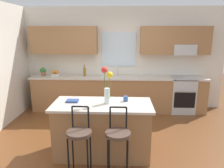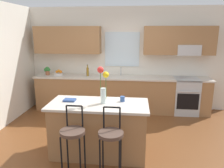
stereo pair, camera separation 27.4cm
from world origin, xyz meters
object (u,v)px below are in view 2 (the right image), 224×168
object	(u,v)px
potted_plant_small	(47,70)
bar_stool_near	(73,135)
flower_vase	(103,84)
fruit_bowl_oranges	(59,73)
cookbook	(70,100)
bottle_olive_oil	(88,71)
oven_range	(185,96)
bar_stool_middle	(111,137)
mug_ceramic	(122,99)
kitchen_island	(99,129)

from	to	relation	value
potted_plant_small	bar_stool_near	bearing A→B (deg)	-61.61
flower_vase	fruit_bowl_oranges	distance (m)	2.67
fruit_bowl_oranges	potted_plant_small	world-z (taller)	potted_plant_small
cookbook	bottle_olive_oil	xyz separation A→B (m)	(-0.15, 2.11, 0.10)
oven_range	bar_stool_middle	distance (m)	3.19
oven_range	potted_plant_small	xyz separation A→B (m)	(-3.66, 0.03, 0.59)
bar_stool_near	cookbook	xyz separation A→B (m)	(-0.24, 0.66, 0.30)
bar_stool_near	mug_ceramic	world-z (taller)	bar_stool_near
bar_stool_middle	cookbook	world-z (taller)	bar_stool_middle
kitchen_island	bottle_olive_oil	bearing A→B (deg)	106.91
kitchen_island	bar_stool_middle	distance (m)	0.68
oven_range	kitchen_island	bearing A→B (deg)	-131.30
mug_ceramic	bottle_olive_oil	distance (m)	2.29
flower_vase	potted_plant_small	xyz separation A→B (m)	(-1.85, 2.17, -0.20)
oven_range	cookbook	world-z (taller)	cookbook
oven_range	bar_stool_near	xyz separation A→B (m)	(-2.17, -2.75, 0.18)
bar_stool_near	kitchen_island	bearing A→B (deg)	65.14
oven_range	bottle_olive_oil	size ratio (longest dim) A/B	3.06
mug_ceramic	fruit_bowl_oranges	size ratio (longest dim) A/B	0.38
bar_stool_middle	flower_vase	xyz separation A→B (m)	(-0.19, 0.60, 0.61)
oven_range	fruit_bowl_oranges	distance (m)	3.38
potted_plant_small	fruit_bowl_oranges	bearing A→B (deg)	0.35
cookbook	mug_ceramic	bearing A→B (deg)	4.59
fruit_bowl_oranges	potted_plant_small	xyz separation A→B (m)	(-0.32, -0.00, 0.08)
oven_range	fruit_bowl_oranges	xyz separation A→B (m)	(-3.34, 0.03, 0.51)
cookbook	fruit_bowl_oranges	xyz separation A→B (m)	(-0.94, 2.11, 0.03)
cookbook	bottle_olive_oil	size ratio (longest dim) A/B	0.66
cookbook	potted_plant_small	world-z (taller)	potted_plant_small
oven_range	kitchen_island	size ratio (longest dim) A/B	0.56
bar_stool_near	bottle_olive_oil	bearing A→B (deg)	97.95
kitchen_island	bottle_olive_oil	xyz separation A→B (m)	(-0.66, 2.18, 0.58)
oven_range	fruit_bowl_oranges	world-z (taller)	fruit_bowl_oranges
oven_range	bar_stool_middle	size ratio (longest dim) A/B	0.88
bar_stool_near	flower_vase	world-z (taller)	flower_vase
potted_plant_small	cookbook	bearing A→B (deg)	-59.09
oven_range	bar_stool_near	bearing A→B (deg)	-128.26
flower_vase	mug_ceramic	size ratio (longest dim) A/B	6.82
kitchen_island	flower_vase	distance (m)	0.79
kitchen_island	cookbook	size ratio (longest dim) A/B	8.22
flower_vase	mug_ceramic	bearing A→B (deg)	23.28
flower_vase	mug_ceramic	xyz separation A→B (m)	(0.31, 0.13, -0.28)
bar_stool_middle	fruit_bowl_oranges	size ratio (longest dim) A/B	4.34
oven_range	flower_vase	world-z (taller)	flower_vase
oven_range	cookbook	bearing A→B (deg)	-139.06
flower_vase	potted_plant_small	size ratio (longest dim) A/B	2.72
bar_stool_near	bottle_olive_oil	distance (m)	2.83
bar_stool_middle	fruit_bowl_oranges	distance (m)	3.29
mug_ceramic	cookbook	size ratio (longest dim) A/B	0.45
kitchen_island	bar_stool_near	bearing A→B (deg)	-114.86
bottle_olive_oil	kitchen_island	bearing A→B (deg)	-73.09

